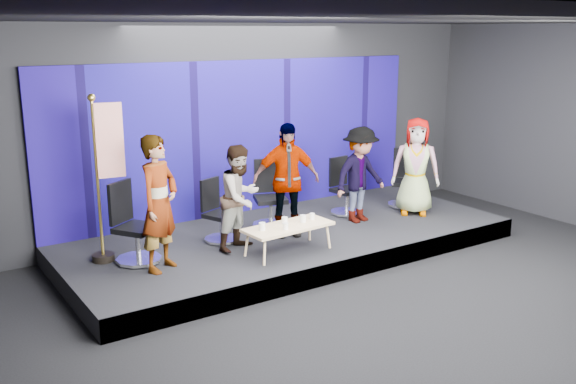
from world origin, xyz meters
The scene contains 21 objects.
ground centered at (0.00, 0.00, 0.00)m, with size 10.00×10.00×0.00m, color black.
room_walls centered at (0.00, 0.00, 2.43)m, with size 10.02×8.02×3.51m.
riser centered at (0.00, 2.50, 0.15)m, with size 7.00×3.00×0.30m, color black.
backdrop centered at (0.00, 3.95, 1.60)m, with size 7.00×0.08×2.60m, color #160865.
chair_a centered at (-2.50, 2.55, 0.67)m, with size 0.87×0.87×1.11m.
panelist_a centered at (-2.30, 2.09, 1.20)m, with size 0.66×0.43×1.80m, color black.
chair_b centered at (-1.12, 2.72, 0.61)m, with size 0.69×0.69×0.94m.
panelist_b centered at (-1.02, 2.23, 1.06)m, with size 0.74×0.58×1.53m, color black.
chair_c centered at (-0.10, 2.91, 0.65)m, with size 0.79×0.79×1.08m.
panelist_c centered at (-0.12, 2.41, 1.17)m, with size 1.02×0.43×1.75m, color black.
chair_d centered at (1.37, 2.84, 0.62)m, with size 0.60×0.60×0.97m.
panelist_d centered at (1.29, 2.34, 1.09)m, with size 1.02×0.59×1.58m, color black.
chair_e centered at (2.58, 2.64, 0.64)m, with size 0.81×0.81×1.02m.
panelist_e centered at (2.38, 2.18, 1.13)m, with size 0.81×0.53×1.66m, color black.
coffee_table centered at (-0.54, 1.71, 0.67)m, with size 1.33×0.64×0.40m.
mug_a centered at (-0.97, 1.73, 0.75)m, with size 0.09×0.09×0.11m, color silver.
mug_b centered at (-0.67, 1.58, 0.75)m, with size 0.08×0.08×0.09m, color silver.
mug_c centered at (-0.53, 1.81, 0.75)m, with size 0.08×0.08×0.10m, color silver.
mug_d centered at (-0.27, 1.73, 0.75)m, with size 0.09×0.09×0.10m, color silver.
mug_e centered at (-0.08, 1.78, 0.74)m, with size 0.07×0.07×0.09m, color silver.
flag_stand centered at (-2.75, 2.80, 1.51)m, with size 0.52×0.30×2.29m.
Camera 1 is at (-5.34, -5.52, 3.40)m, focal length 40.00 mm.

